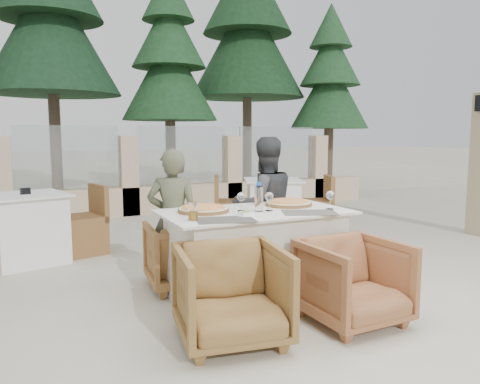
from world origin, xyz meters
name	(u,v)px	position (x,y,z in m)	size (l,w,h in m)	color
ground	(250,301)	(0.00, 0.00, 0.00)	(80.00, 80.00, 0.00)	beige
sand_patch	(74,175)	(0.00, 14.00, 0.01)	(30.00, 16.00, 0.01)	beige
perimeter_wall_far	(129,170)	(0.00, 4.80, 0.80)	(10.00, 0.34, 1.60)	beige
pine_mid_left	(51,48)	(-1.00, 7.50, 3.25)	(2.86, 2.86, 6.50)	#183A20
pine_centre	(170,88)	(1.50, 7.20, 2.50)	(2.20, 2.20, 5.00)	#204B26
pine_mid_right	(247,58)	(3.80, 7.80, 3.40)	(2.99, 2.99, 6.80)	#183B1E
pine_far_right	(329,102)	(5.50, 6.50, 2.25)	(1.98, 1.98, 4.50)	#224D28
dining_table	(255,254)	(0.08, 0.07, 0.39)	(1.60, 0.90, 0.77)	silver
placemat_near_left	(226,220)	(-0.32, -0.22, 0.77)	(0.45, 0.30, 0.00)	#504A44
placemat_near_right	(309,213)	(0.45, -0.22, 0.77)	(0.45, 0.30, 0.00)	#5F5851
pizza_left	(203,209)	(-0.34, 0.20, 0.80)	(0.43, 0.43, 0.06)	#F25C21
pizza_right	(289,203)	(0.50, 0.20, 0.80)	(0.43, 0.43, 0.06)	#E15C1E
water_bottle	(259,197)	(0.10, 0.03, 0.90)	(0.07, 0.07, 0.25)	silver
wine_glass_centre	(241,201)	(-0.04, 0.10, 0.86)	(0.08, 0.08, 0.18)	white
wine_glass_near	(269,200)	(0.19, 0.01, 0.86)	(0.08, 0.08, 0.18)	white
wine_glass_corner	(330,199)	(0.72, -0.14, 0.86)	(0.08, 0.08, 0.18)	white
beer_glass_left	(193,211)	(-0.55, -0.13, 0.84)	(0.07, 0.07, 0.15)	orange
beer_glass_right	(259,197)	(0.27, 0.37, 0.85)	(0.08, 0.08, 0.15)	orange
olive_dish	(246,213)	(-0.10, -0.13, 0.79)	(0.11, 0.11, 0.04)	white
armchair_far_left	(184,254)	(-0.39, 0.61, 0.31)	(0.66, 0.68, 0.62)	#996837
armchair_far_right	(268,243)	(0.49, 0.57, 0.34)	(0.72, 0.74, 0.67)	olive
armchair_near_left	(231,294)	(-0.47, -0.65, 0.34)	(0.72, 0.74, 0.67)	olive
armchair_near_right	(353,282)	(0.50, -0.75, 0.32)	(0.68, 0.70, 0.64)	#995F37
diner_left	(173,220)	(-0.49, 0.59, 0.65)	(0.47, 0.31, 1.30)	#50543D
diner_right	(265,206)	(0.49, 0.66, 0.70)	(0.68, 0.53, 1.40)	#3B3D40
bg_table_a	(27,229)	(-1.70, 2.15, 0.39)	(1.64, 0.82, 0.77)	white
bg_table_b	(273,205)	(1.61, 2.48, 0.39)	(1.64, 0.82, 0.77)	white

